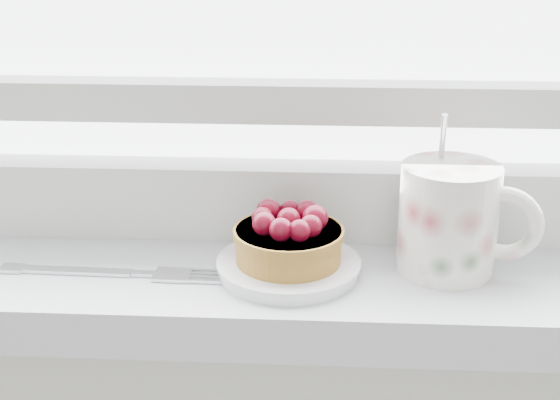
# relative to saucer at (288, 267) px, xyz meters

# --- Properties ---
(saucer) EXTENTS (0.12, 0.12, 0.01)m
(saucer) POSITION_rel_saucer_xyz_m (0.00, 0.00, 0.00)
(saucer) COLOR white
(saucer) RESTS_ON windowsill
(raspberry_tart) EXTENTS (0.09, 0.09, 0.05)m
(raspberry_tart) POSITION_rel_saucer_xyz_m (0.00, 0.00, 0.03)
(raspberry_tart) COLOR brown
(raspberry_tart) RESTS_ON saucer
(floral_mug) EXTENTS (0.13, 0.10, 0.14)m
(floral_mug) POSITION_rel_saucer_xyz_m (0.14, 0.01, 0.04)
(floral_mug) COLOR white
(floral_mug) RESTS_ON windowsill
(fork) EXTENTS (0.20, 0.03, 0.00)m
(fork) POSITION_rel_saucer_xyz_m (-0.15, -0.01, -0.00)
(fork) COLOR silver
(fork) RESTS_ON windowsill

